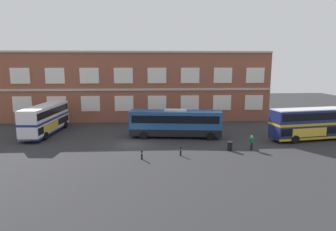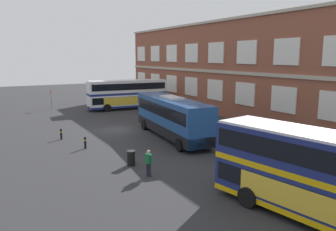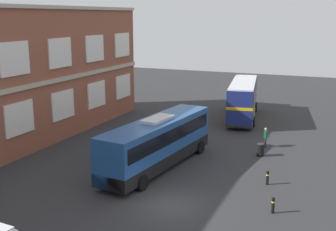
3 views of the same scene
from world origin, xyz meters
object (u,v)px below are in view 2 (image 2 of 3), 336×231
object	(u,v)px
double_decker_middle	(330,179)
safety_bollard_east	(61,134)
waiting_passenger	(149,162)
double_decker_near	(127,94)
station_litter_bin	(131,158)
bus_stand_flag	(51,98)
touring_coach	(172,117)
safety_bollard_west	(85,143)

from	to	relation	value
double_decker_middle	safety_bollard_east	bearing A→B (deg)	-162.34
double_decker_middle	waiting_passenger	distance (m)	10.29
double_decker_near	station_litter_bin	xyz separation A→B (m)	(23.52, -9.45, -1.63)
double_decker_near	bus_stand_flag	bearing A→B (deg)	-117.28
double_decker_near	safety_bollard_east	size ratio (longest dim) A/B	11.74
double_decker_near	touring_coach	bearing A→B (deg)	-9.57
touring_coach	safety_bollard_east	bearing A→B (deg)	-114.83
touring_coach	waiting_passenger	size ratio (longest dim) A/B	7.19
double_decker_middle	station_litter_bin	world-z (taller)	double_decker_middle
bus_stand_flag	safety_bollard_east	size ratio (longest dim) A/B	2.84
double_decker_middle	safety_bollard_west	world-z (taller)	double_decker_middle
double_decker_near	safety_bollard_east	xyz separation A→B (m)	(13.69, -12.07, -1.66)
double_decker_near	station_litter_bin	size ratio (longest dim) A/B	10.83
double_decker_near	station_litter_bin	distance (m)	25.40
waiting_passenger	bus_stand_flag	xyz separation A→B (m)	(-30.96, -0.17, 0.70)
double_decker_middle	safety_bollard_east	world-z (taller)	double_decker_middle
double_decker_near	touring_coach	size ratio (longest dim) A/B	0.91
double_decker_near	safety_bollard_west	bearing A→B (deg)	-31.81
double_decker_near	touring_coach	xyz separation A→B (m)	(17.88, -3.02, -0.24)
safety_bollard_west	double_decker_near	bearing A→B (deg)	148.19
double_decker_middle	station_litter_bin	bearing A→B (deg)	-160.13
bus_stand_flag	safety_bollard_west	world-z (taller)	bus_stand_flag
touring_coach	safety_bollard_east	size ratio (longest dim) A/B	12.86
waiting_passenger	safety_bollard_west	bearing A→B (deg)	-168.54
waiting_passenger	bus_stand_flag	distance (m)	30.97
touring_coach	safety_bollard_west	distance (m)	8.14
station_litter_bin	safety_bollard_east	bearing A→B (deg)	-165.08
double_decker_near	safety_bollard_east	bearing A→B (deg)	-41.41
safety_bollard_east	station_litter_bin	bearing A→B (deg)	14.92
safety_bollard_west	station_litter_bin	bearing A→B (deg)	15.35
touring_coach	bus_stand_flag	size ratio (longest dim) A/B	4.52
double_decker_near	safety_bollard_east	world-z (taller)	double_decker_near
bus_stand_flag	safety_bollard_east	world-z (taller)	bus_stand_flag
waiting_passenger	safety_bollard_east	distance (m)	12.66
touring_coach	safety_bollard_west	world-z (taller)	touring_coach
safety_bollard_west	safety_bollard_east	world-z (taller)	same
station_litter_bin	touring_coach	bearing A→B (deg)	131.23
waiting_passenger	station_litter_bin	size ratio (longest dim) A/B	1.65
waiting_passenger	station_litter_bin	world-z (taller)	waiting_passenger
touring_coach	bus_stand_flag	world-z (taller)	touring_coach
double_decker_middle	safety_bollard_west	bearing A→B (deg)	-161.58
safety_bollard_west	waiting_passenger	bearing A→B (deg)	11.46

